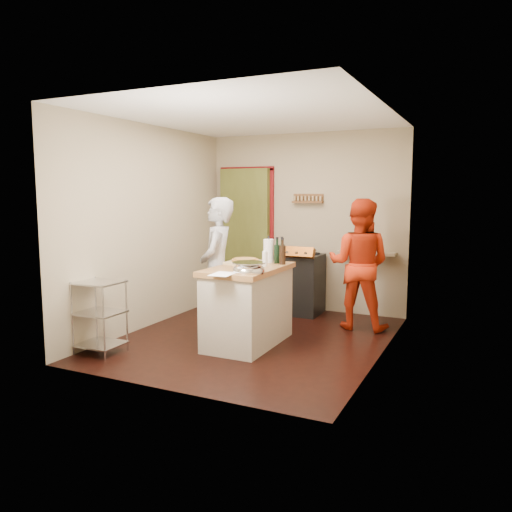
# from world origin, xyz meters

# --- Properties ---
(floor) EXTENTS (3.50, 3.50, 0.00)m
(floor) POSITION_xyz_m (0.00, 0.00, 0.00)
(floor) COLOR black
(floor) RESTS_ON ground
(back_wall) EXTENTS (3.00, 0.44, 2.60)m
(back_wall) POSITION_xyz_m (-0.64, 1.78, 1.13)
(back_wall) COLOR gray
(back_wall) RESTS_ON ground
(left_wall) EXTENTS (0.04, 3.50, 2.60)m
(left_wall) POSITION_xyz_m (-1.50, 0.00, 1.30)
(left_wall) COLOR gray
(left_wall) RESTS_ON ground
(right_wall) EXTENTS (0.04, 3.50, 2.60)m
(right_wall) POSITION_xyz_m (1.50, 0.00, 1.30)
(right_wall) COLOR gray
(right_wall) RESTS_ON ground
(ceiling) EXTENTS (3.00, 3.50, 0.02)m
(ceiling) POSITION_xyz_m (0.00, 0.00, 2.61)
(ceiling) COLOR white
(ceiling) RESTS_ON back_wall
(stove) EXTENTS (0.60, 0.63, 1.00)m
(stove) POSITION_xyz_m (0.05, 1.42, 0.45)
(stove) COLOR black
(stove) RESTS_ON ground
(wire_shelving) EXTENTS (0.48, 0.40, 0.80)m
(wire_shelving) POSITION_xyz_m (-1.28, -1.20, 0.44)
(wire_shelving) COLOR silver
(wire_shelving) RESTS_ON ground
(island) EXTENTS (0.72, 1.34, 1.21)m
(island) POSITION_xyz_m (0.03, -0.22, 0.48)
(island) COLOR #B5AD9A
(island) RESTS_ON ground
(person_stripe) EXTENTS (0.57, 0.71, 1.68)m
(person_stripe) POSITION_xyz_m (-0.40, -0.17, 0.84)
(person_stripe) COLOR #ADAEB2
(person_stripe) RESTS_ON ground
(person_red) EXTENTS (0.82, 0.65, 1.66)m
(person_red) POSITION_xyz_m (1.00, 1.01, 0.83)
(person_red) COLOR #B8270C
(person_red) RESTS_ON ground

